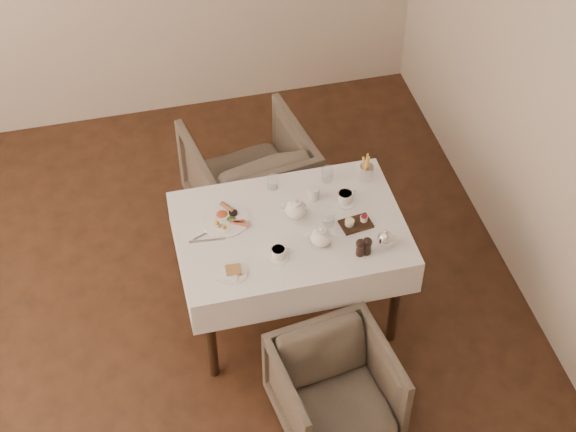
# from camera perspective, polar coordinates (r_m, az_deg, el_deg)

# --- Properties ---
(table) EXTENTS (1.28, 0.88, 0.75)m
(table) POSITION_cam_1_polar(r_m,az_deg,el_deg) (5.02, 0.16, -1.63)
(table) COLOR black
(table) RESTS_ON ground
(armchair_near) EXTENTS (0.69, 0.71, 0.57)m
(armchair_near) POSITION_cam_1_polar(r_m,az_deg,el_deg) (4.84, 3.06, -11.17)
(armchair_near) COLOR #4F4539
(armchair_near) RESTS_ON ground
(armchair_far) EXTENTS (0.86, 0.88, 0.69)m
(armchair_far) POSITION_cam_1_polar(r_m,az_deg,el_deg) (5.85, -2.54, 2.64)
(armchair_far) COLOR #4F4539
(armchair_far) RESTS_ON ground
(breakfast_plate) EXTENTS (0.27, 0.27, 0.03)m
(breakfast_plate) POSITION_cam_1_polar(r_m,az_deg,el_deg) (4.98, -4.07, -0.20)
(breakfast_plate) COLOR white
(breakfast_plate) RESTS_ON table
(side_plate) EXTENTS (0.18, 0.17, 0.02)m
(side_plate) POSITION_cam_1_polar(r_m,az_deg,el_deg) (4.71, -3.70, -3.71)
(side_plate) COLOR white
(side_plate) RESTS_ON table
(teapot_centre) EXTENTS (0.21, 0.19, 0.14)m
(teapot_centre) POSITION_cam_1_polar(r_m,az_deg,el_deg) (4.94, 0.52, 0.49)
(teapot_centre) COLOR white
(teapot_centre) RESTS_ON table
(teapot_front) EXTENTS (0.20, 0.17, 0.13)m
(teapot_front) POSITION_cam_1_polar(r_m,az_deg,el_deg) (4.80, 2.16, -1.29)
(teapot_front) COLOR white
(teapot_front) RESTS_ON table
(creamer) EXTENTS (0.07, 0.07, 0.07)m
(creamer) POSITION_cam_1_polar(r_m,az_deg,el_deg) (5.08, 1.70, 1.51)
(creamer) COLOR white
(creamer) RESTS_ON table
(teacup_near) EXTENTS (0.13, 0.13, 0.06)m
(teacup_near) POSITION_cam_1_polar(r_m,az_deg,el_deg) (4.76, -0.63, -2.42)
(teacup_near) COLOR white
(teacup_near) RESTS_ON table
(teacup_far) EXTENTS (0.14, 0.14, 0.07)m
(teacup_far) POSITION_cam_1_polar(r_m,az_deg,el_deg) (5.07, 3.71, 1.19)
(teacup_far) COLOR white
(teacup_far) RESTS_ON table
(glass_left) EXTENTS (0.07, 0.07, 0.09)m
(glass_left) POSITION_cam_1_polar(r_m,az_deg,el_deg) (5.14, -0.99, 2.22)
(glass_left) COLOR silver
(glass_left) RESTS_ON table
(glass_mid) EXTENTS (0.09, 0.09, 0.10)m
(glass_mid) POSITION_cam_1_polar(r_m,az_deg,el_deg) (4.92, 2.63, -0.13)
(glass_mid) COLOR silver
(glass_mid) RESTS_ON table
(glass_right) EXTENTS (0.09, 0.09, 0.09)m
(glass_right) POSITION_cam_1_polar(r_m,az_deg,el_deg) (5.18, 2.55, 2.72)
(glass_right) COLOR silver
(glass_right) RESTS_ON table
(condiment_board) EXTENTS (0.19, 0.14, 0.04)m
(condiment_board) POSITION_cam_1_polar(r_m,az_deg,el_deg) (4.95, 4.40, -0.46)
(condiment_board) COLOR black
(condiment_board) RESTS_ON table
(pepper_mill_left) EXTENTS (0.06, 0.06, 0.11)m
(pepper_mill_left) POSITION_cam_1_polar(r_m,az_deg,el_deg) (4.77, 4.71, -2.01)
(pepper_mill_left) COLOR black
(pepper_mill_left) RESTS_ON table
(pepper_mill_right) EXTENTS (0.06, 0.06, 0.11)m
(pepper_mill_right) POSITION_cam_1_polar(r_m,az_deg,el_deg) (4.78, 5.13, -1.92)
(pepper_mill_right) COLOR black
(pepper_mill_right) RESTS_ON table
(silver_pot) EXTENTS (0.12, 0.10, 0.12)m
(silver_pot) POSITION_cam_1_polar(r_m,az_deg,el_deg) (4.83, 6.33, -1.42)
(silver_pot) COLOR white
(silver_pot) RESTS_ON table
(fries_cup) EXTENTS (0.08, 0.08, 0.17)m
(fries_cup) POSITION_cam_1_polar(r_m,az_deg,el_deg) (5.19, 5.12, 3.05)
(fries_cup) COLOR silver
(fries_cup) RESTS_ON table
(cutlery_fork) EXTENTS (0.16, 0.08, 0.00)m
(cutlery_fork) POSITION_cam_1_polar(r_m,az_deg,el_deg) (4.92, -5.29, -1.11)
(cutlery_fork) COLOR silver
(cutlery_fork) RESTS_ON table
(cutlery_knife) EXTENTS (0.20, 0.03, 0.00)m
(cutlery_knife) POSITION_cam_1_polar(r_m,az_deg,el_deg) (4.88, -5.25, -1.59)
(cutlery_knife) COLOR silver
(cutlery_knife) RESTS_ON table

